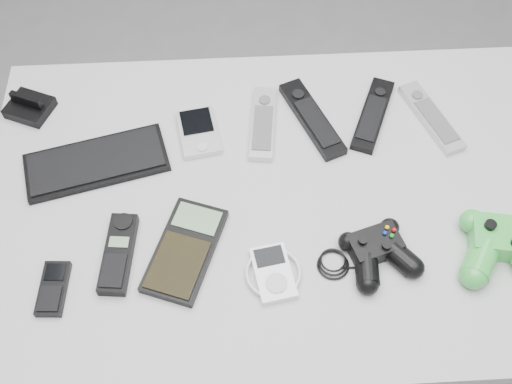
{
  "coord_description": "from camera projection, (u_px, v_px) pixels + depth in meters",
  "views": [
    {
      "loc": [
        -0.09,
        -0.58,
        1.73
      ],
      "look_at": [
        -0.06,
        0.03,
        0.79
      ],
      "focal_mm": 42.0,
      "sensor_mm": 36.0,
      "label": 1
    }
  ],
  "objects": [
    {
      "name": "floor",
      "position": [
        275.0,
        346.0,
        1.77
      ],
      "size": [
        3.5,
        3.5,
        0.0
      ],
      "primitive_type": "plane",
      "color": "slate",
      "rests_on": "ground"
    },
    {
      "name": "desk",
      "position": [
        281.0,
        212.0,
        1.2
      ],
      "size": [
        1.15,
        0.74,
        0.77
      ],
      "color": "#A9A8AB",
      "rests_on": "floor"
    },
    {
      "name": "pda_keyboard",
      "position": [
        96.0,
        162.0,
        1.17
      ],
      "size": [
        0.29,
        0.18,
        0.02
      ],
      "primitive_type": "cube",
      "rotation": [
        0.0,
        0.0,
        0.24
      ],
      "color": "black",
      "rests_on": "desk"
    },
    {
      "name": "dock_bracket",
      "position": [
        28.0,
        104.0,
        1.24
      ],
      "size": [
        0.11,
        0.1,
        0.05
      ],
      "primitive_type": "cube",
      "rotation": [
        0.0,
        0.0,
        -0.41
      ],
      "color": "black",
      "rests_on": "desk"
    },
    {
      "name": "pda",
      "position": [
        199.0,
        132.0,
        1.21
      ],
      "size": [
        0.1,
        0.13,
        0.02
      ],
      "primitive_type": "cube",
      "rotation": [
        0.0,
        0.0,
        0.17
      ],
      "color": "silver",
      "rests_on": "desk"
    },
    {
      "name": "remote_silver_a",
      "position": [
        263.0,
        123.0,
        1.23
      ],
      "size": [
        0.07,
        0.19,
        0.02
      ],
      "primitive_type": "cube",
      "rotation": [
        0.0,
        0.0,
        -0.12
      ],
      "color": "silver",
      "rests_on": "desk"
    },
    {
      "name": "remote_black_a",
      "position": [
        312.0,
        118.0,
        1.23
      ],
      "size": [
        0.12,
        0.21,
        0.02
      ],
      "primitive_type": "cube",
      "rotation": [
        0.0,
        0.0,
        0.38
      ],
      "color": "black",
      "rests_on": "desk"
    },
    {
      "name": "remote_black_b",
      "position": [
        373.0,
        114.0,
        1.24
      ],
      "size": [
        0.12,
        0.2,
        0.02
      ],
      "primitive_type": "cube",
      "rotation": [
        0.0,
        0.0,
        -0.4
      ],
      "color": "black",
      "rests_on": "desk"
    },
    {
      "name": "remote_silver_b",
      "position": [
        431.0,
        117.0,
        1.24
      ],
      "size": [
        0.11,
        0.2,
        0.02
      ],
      "primitive_type": "cube",
      "rotation": [
        0.0,
        0.0,
        0.35
      ],
      "color": "#B0B0B7",
      "rests_on": "desk"
    },
    {
      "name": "mobile_phone",
      "position": [
        53.0,
        288.0,
        1.03
      ],
      "size": [
        0.05,
        0.1,
        0.02
      ],
      "primitive_type": "cube",
      "rotation": [
        0.0,
        0.0,
        -0.06
      ],
      "color": "black",
      "rests_on": "desk"
    },
    {
      "name": "cordless_handset",
      "position": [
        118.0,
        253.0,
        1.06
      ],
      "size": [
        0.06,
        0.16,
        0.02
      ],
      "primitive_type": "cube",
      "rotation": [
        0.0,
        0.0,
        -0.1
      ],
      "color": "black",
      "rests_on": "desk"
    },
    {
      "name": "calculator",
      "position": [
        185.0,
        250.0,
        1.07
      ],
      "size": [
        0.16,
        0.22,
        0.02
      ],
      "primitive_type": "cube",
      "rotation": [
        0.0,
        0.0,
        -0.36
      ],
      "color": "black",
      "rests_on": "desk"
    },
    {
      "name": "mp3_player",
      "position": [
        273.0,
        273.0,
        1.04
      ],
      "size": [
        0.12,
        0.12,
        0.02
      ],
      "primitive_type": "cube",
      "rotation": [
        0.0,
        0.0,
        0.17
      ],
      "color": "white",
      "rests_on": "desk"
    },
    {
      "name": "controller_black",
      "position": [
        378.0,
        250.0,
        1.05
      ],
      "size": [
        0.25,
        0.19,
        0.04
      ],
      "primitive_type": null,
      "rotation": [
        0.0,
        0.0,
        0.3
      ],
      "color": "black",
      "rests_on": "desk"
    },
    {
      "name": "controller_green",
      "position": [
        505.0,
        245.0,
        1.05
      ],
      "size": [
        0.19,
        0.2,
        0.05
      ],
      "primitive_type": null,
      "rotation": [
        0.0,
        0.0,
        -0.18
      ],
      "color": "green",
      "rests_on": "desk"
    }
  ]
}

